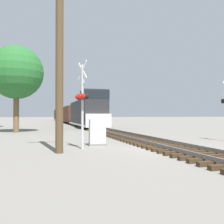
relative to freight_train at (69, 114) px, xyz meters
name	(u,v)px	position (x,y,z in m)	size (l,w,h in m)	color
ground_plane	(168,148)	(0.00, -46.83, -1.86)	(400.00, 400.00, 0.00)	slate
rail_track_bed	(168,146)	(0.00, -46.83, -1.72)	(2.60, 160.00, 0.31)	#382819
freight_train	(69,114)	(0.00, 0.00, 0.00)	(2.89, 65.01, 4.63)	#232326
crossing_signal_near	(82,99)	(-4.22, -45.85, 0.63)	(0.57, 1.01, 4.37)	#B7B7BC
relay_cabinet	(97,133)	(-3.19, -44.68, -1.15)	(0.97, 0.52, 1.45)	slate
utility_pole	(59,58)	(-5.41, -47.01, 2.36)	(1.80, 0.35, 8.26)	#4C3A23
tree_far_right	(16,73)	(-8.42, -31.99, 3.92)	(5.16, 5.16, 8.39)	brown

